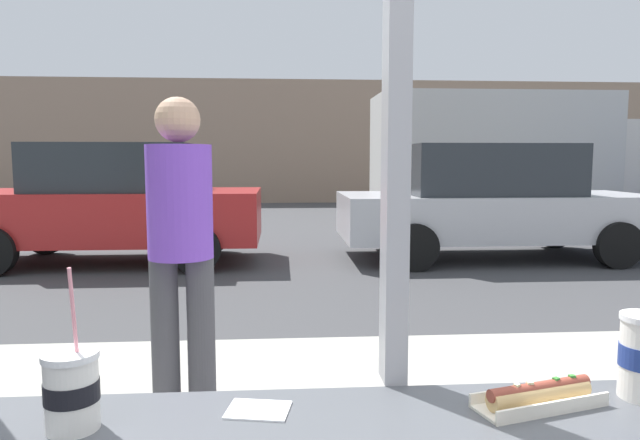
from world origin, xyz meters
name	(u,v)px	position (x,y,z in m)	size (l,w,h in m)	color
ground_plane	(296,251)	(0.00, 8.00, 0.00)	(60.00, 60.00, 0.00)	#424244
sidewalk_strip	(331,438)	(0.00, 1.60, 0.08)	(16.00, 2.80, 0.15)	#B2ADA3
window_wall	(398,1)	(0.00, 0.08, 1.81)	(2.74, 0.20, 2.90)	#2D2D33
building_facade_far	(287,142)	(0.00, 19.01, 2.09)	(28.00, 1.20, 4.18)	gray
soda_cup_left	(72,389)	(-0.63, -0.11, 1.07)	(0.10, 0.10, 0.30)	silver
hotdog_tray_far	(539,395)	(0.26, -0.08, 1.01)	(0.28, 0.16, 0.05)	silver
napkin_wrapper	(258,410)	(-0.29, -0.06, 0.99)	(0.12, 0.09, 0.00)	white
parked_car_red	(114,203)	(-2.61, 7.15, 0.86)	(4.16, 1.92, 1.70)	red
parked_car_silver	(491,201)	(2.89, 7.15, 0.86)	(4.54, 2.02, 1.70)	#BCBCC1
box_truck	(519,154)	(5.30, 11.80, 1.61)	(6.95, 2.44, 2.95)	beige
pedestrian	(181,239)	(-0.74, 1.71, 1.09)	(0.32, 0.32, 1.63)	#45444A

